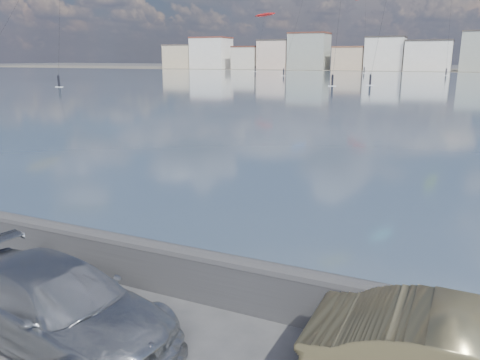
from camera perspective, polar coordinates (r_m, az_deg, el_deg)
name	(u,v)px	position (r m, az deg, el deg)	size (l,w,h in m)	color
bay_water	(429,84)	(96.43, 22.03, 10.83)	(500.00, 177.00, 0.00)	#384F65
far_shore_strip	(446,70)	(204.80, 23.78, 12.15)	(500.00, 60.00, 0.00)	#4C473D
seawall	(169,266)	(9.82, -8.64, -10.33)	(400.00, 0.36, 1.08)	#28282B
far_buildings	(450,54)	(190.73, 24.25, 13.82)	(240.79, 13.26, 14.60)	beige
car_silver	(58,305)	(8.68, -21.34, -14.01)	(1.92, 4.71, 1.37)	#B1B5B8
kitesurfer_11	(265,15)	(176.39, 3.05, 19.41)	(10.41, 11.56, 20.29)	red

